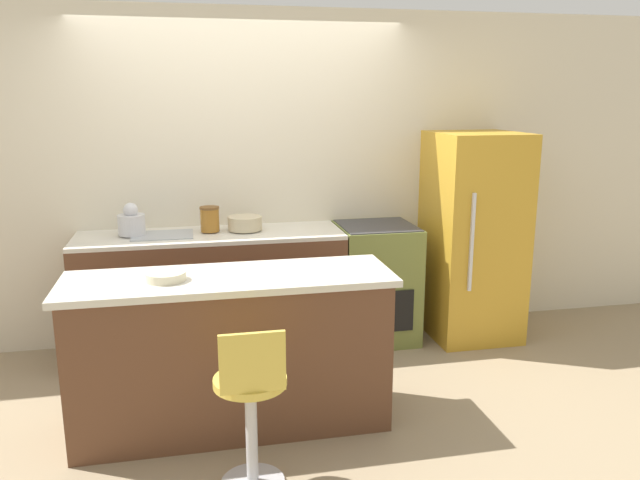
{
  "coord_description": "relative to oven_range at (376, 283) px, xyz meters",
  "views": [
    {
      "loc": [
        -0.43,
        -4.3,
        1.95
      ],
      "look_at": [
        0.42,
        -0.26,
        0.98
      ],
      "focal_mm": 35.0,
      "sensor_mm": 36.0,
      "label": 1
    }
  ],
  "objects": [
    {
      "name": "ground_plane",
      "position": [
        -1.0,
        -0.32,
        -0.47
      ],
      "size": [
        14.0,
        14.0,
        0.0
      ],
      "primitive_type": "plane",
      "color": "#998466"
    },
    {
      "name": "kitchen_island",
      "position": [
        -1.24,
        -1.15,
        -0.0
      ],
      "size": [
        1.89,
        0.6,
        0.94
      ],
      "color": "brown",
      "rests_on": "ground_plane"
    },
    {
      "name": "oven_range",
      "position": [
        0.0,
        0.0,
        0.0
      ],
      "size": [
        0.61,
        0.61,
        0.95
      ],
      "color": "olive",
      "rests_on": "ground_plane"
    },
    {
      "name": "refrigerator",
      "position": [
        0.79,
        -0.06,
        0.36
      ],
      "size": [
        0.67,
        0.74,
        1.66
      ],
      "color": "gold",
      "rests_on": "ground_plane"
    },
    {
      "name": "back_counter",
      "position": [
        -1.3,
        0.0,
        -0.0
      ],
      "size": [
        1.98,
        0.59,
        0.95
      ],
      "color": "brown",
      "rests_on": "ground_plane"
    },
    {
      "name": "fruit_bowl",
      "position": [
        -1.59,
        -1.17,
        0.49
      ],
      "size": [
        0.22,
        0.22,
        0.05
      ],
      "color": "beige",
      "rests_on": "kitchen_island"
    },
    {
      "name": "stool_chair",
      "position": [
        -1.19,
        -1.81,
        -0.03
      ],
      "size": [
        0.36,
        0.36,
        0.89
      ],
      "color": "#B7B7BC",
      "rests_on": "ground_plane"
    },
    {
      "name": "canister_jar",
      "position": [
        -1.3,
        0.04,
        0.57
      ],
      "size": [
        0.15,
        0.15,
        0.19
      ],
      "color": "#9E6623",
      "rests_on": "back_counter"
    },
    {
      "name": "wall_back",
      "position": [
        -1.0,
        0.33,
        0.83
      ],
      "size": [
        8.0,
        0.06,
        2.6
      ],
      "color": "beige",
      "rests_on": "ground_plane"
    },
    {
      "name": "kettle",
      "position": [
        -1.86,
        0.04,
        0.57
      ],
      "size": [
        0.2,
        0.2,
        0.24
      ],
      "color": "silver",
      "rests_on": "back_counter"
    },
    {
      "name": "mixing_bowl",
      "position": [
        -1.04,
        0.04,
        0.53
      ],
      "size": [
        0.26,
        0.26,
        0.1
      ],
      "color": "#C1B28E",
      "rests_on": "back_counter"
    }
  ]
}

